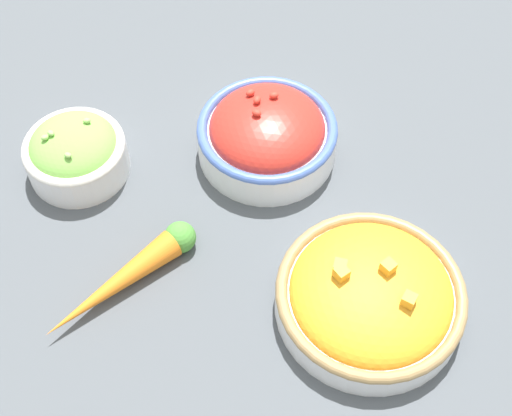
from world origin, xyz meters
The scene contains 5 objects.
ground_plane centered at (0.00, 0.00, 0.00)m, with size 3.00×3.00×0.00m, color #4C5156.
bowl_lettuce centered at (0.21, 0.03, 0.03)m, with size 0.11×0.11×0.07m.
bowl_squash centered at (-0.14, 0.03, 0.02)m, with size 0.18×0.18×0.07m.
bowl_cherry_tomatoes centered at (0.04, -0.09, 0.03)m, with size 0.16×0.16×0.08m.
loose_carrot centered at (0.08, 0.13, 0.02)m, with size 0.08×0.18×0.03m.
Camera 1 is at (-0.20, 0.37, 0.64)m, focal length 50.00 mm.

